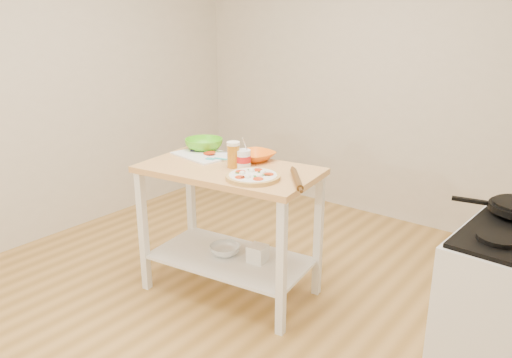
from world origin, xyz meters
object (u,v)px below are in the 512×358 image
object	(u,v)px
orange_bowl	(255,156)
rolling_pin	(297,179)
shelf_glass_bowl	(225,250)
prep_island	(229,204)
cutting_board	(205,154)
green_bowl	(204,144)
shelf_bin	(258,254)
knife	(204,151)
beer_pint	(233,155)
spatula	(216,159)
pizza	(253,176)
yogurt_tub	(243,159)

from	to	relation	value
orange_bowl	rolling_pin	world-z (taller)	orange_bowl
shelf_glass_bowl	prep_island	bearing A→B (deg)	-7.06
cutting_board	rolling_pin	world-z (taller)	rolling_pin
green_bowl	shelf_bin	world-z (taller)	green_bowl
knife	shelf_glass_bowl	distance (m)	0.71
prep_island	shelf_glass_bowl	world-z (taller)	prep_island
knife	beer_pint	bearing A→B (deg)	-46.36
spatula	beer_pint	xyz separation A→B (m)	(0.19, -0.04, 0.07)
prep_island	orange_bowl	size ratio (longest dim) A/B	4.95
pizza	green_bowl	size ratio (longest dim) A/B	1.21
shelf_glass_bowl	shelf_bin	xyz separation A→B (m)	(0.24, 0.06, 0.02)
rolling_pin	shelf_glass_bowl	size ratio (longest dim) A/B	1.61
knife	shelf_bin	distance (m)	0.82
prep_island	yogurt_tub	xyz separation A→B (m)	(0.08, 0.06, 0.31)
knife	orange_bowl	bearing A→B (deg)	-15.92
pizza	cutting_board	xyz separation A→B (m)	(-0.60, 0.21, -0.01)
rolling_pin	yogurt_tub	bearing A→B (deg)	174.28
cutting_board	beer_pint	distance (m)	0.37
pizza	rolling_pin	distance (m)	0.26
knife	green_bowl	xyz separation A→B (m)	(-0.06, 0.07, 0.03)
cutting_board	shelf_glass_bowl	size ratio (longest dim) A/B	2.08
knife	yogurt_tub	size ratio (longest dim) A/B	1.18
cutting_board	green_bowl	xyz separation A→B (m)	(-0.10, 0.10, 0.03)
green_bowl	beer_pint	xyz separation A→B (m)	(0.45, -0.20, 0.04)
beer_pint	green_bowl	bearing A→B (deg)	156.26
spatula	orange_bowl	distance (m)	0.26
yogurt_tub	shelf_bin	distance (m)	0.65
orange_bowl	shelf_bin	xyz separation A→B (m)	(0.15, -0.17, -0.61)
cutting_board	beer_pint	bearing A→B (deg)	-6.19
orange_bowl	beer_pint	xyz separation A→B (m)	(-0.01, -0.21, 0.05)
green_bowl	knife	bearing A→B (deg)	-47.16
yogurt_tub	shelf_glass_bowl	bearing A→B (deg)	-159.19
yogurt_tub	orange_bowl	bearing A→B (deg)	103.17
prep_island	shelf_bin	world-z (taller)	prep_island
prep_island	cutting_board	xyz separation A→B (m)	(-0.32, 0.12, 0.26)
prep_island	knife	xyz separation A→B (m)	(-0.36, 0.15, 0.27)
pizza	cutting_board	bearing A→B (deg)	160.79
beer_pint	pizza	bearing A→B (deg)	-24.21
shelf_glass_bowl	shelf_bin	bearing A→B (deg)	12.88
cutting_board	spatula	bearing A→B (deg)	-10.52
knife	green_bowl	size ratio (longest dim) A/B	0.89
beer_pint	yogurt_tub	distance (m)	0.07
cutting_board	shelf_bin	size ratio (longest dim) A/B	3.84
prep_island	yogurt_tub	distance (m)	0.32
green_bowl	yogurt_tub	bearing A→B (deg)	-17.87
prep_island	rolling_pin	bearing A→B (deg)	1.30
spatula	yogurt_tub	size ratio (longest dim) A/B	0.70
green_bowl	spatula	bearing A→B (deg)	-31.25
orange_bowl	cutting_board	bearing A→B (deg)	-161.71
yogurt_tub	pizza	bearing A→B (deg)	-36.98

